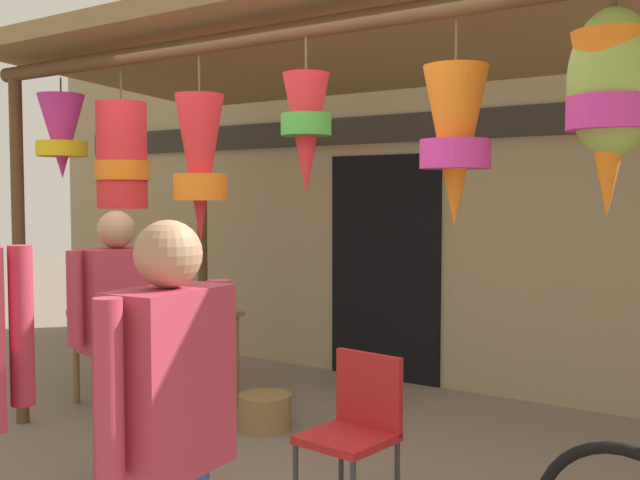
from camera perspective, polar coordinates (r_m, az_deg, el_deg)
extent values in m
cube|color=#9E8966|center=(6.42, 12.38, 4.69)|extent=(10.61, 0.25, 3.59)
cube|color=#2D2823|center=(6.31, 11.92, 8.63)|extent=(9.55, 0.04, 0.24)
cube|color=black|center=(6.72, 4.90, -2.10)|extent=(1.10, 0.03, 2.00)
cylinder|color=brown|center=(5.79, -21.82, -0.76)|extent=(0.09, 0.09, 2.50)
cylinder|color=brown|center=(6.99, -8.89, 0.13)|extent=(0.09, 0.09, 2.50)
cylinder|color=brown|center=(4.20, -4.90, 15.09)|extent=(4.60, 0.10, 0.10)
cylinder|color=brown|center=(5.77, 7.41, 13.38)|extent=(4.60, 0.10, 0.10)
cube|color=olive|center=(4.97, 2.25, 14.68)|extent=(4.90, 2.38, 0.27)
cylinder|color=brown|center=(5.55, -19.03, 10.95)|extent=(0.01, 0.01, 0.11)
cone|color=#D13399|center=(5.51, -18.96, 7.42)|extent=(0.32, 0.32, 0.57)
cylinder|color=yellow|center=(5.51, -18.95, 6.54)|extent=(0.34, 0.34, 0.10)
cylinder|color=brown|center=(4.98, -14.85, 11.30)|extent=(0.01, 0.01, 0.22)
cylinder|color=red|center=(4.93, -14.77, 6.20)|extent=(0.31, 0.31, 0.67)
cylinder|color=orange|center=(4.93, -14.75, 5.12)|extent=(0.34, 0.34, 0.12)
cylinder|color=brown|center=(4.47, -9.14, 12.25)|extent=(0.01, 0.01, 0.22)
cone|color=red|center=(4.42, -9.07, 5.35)|extent=(0.28, 0.28, 0.85)
cylinder|color=orange|center=(4.41, -9.06, 3.98)|extent=(0.31, 0.31, 0.15)
cylinder|color=brown|center=(3.94, -1.07, 13.81)|extent=(0.01, 0.01, 0.18)
cone|color=red|center=(3.88, -1.06, 7.99)|extent=(0.24, 0.24, 0.62)
cylinder|color=green|center=(3.89, -1.06, 8.71)|extent=(0.26, 0.26, 0.11)
cylinder|color=brown|center=(3.58, 10.27, 14.55)|extent=(0.01, 0.01, 0.21)
cone|color=orange|center=(3.52, 10.19, 6.93)|extent=(0.30, 0.30, 0.74)
cylinder|color=#D13399|center=(3.51, 10.18, 6.42)|extent=(0.32, 0.32, 0.13)
cylinder|color=brown|center=(3.34, 21.19, 15.76)|extent=(0.01, 0.01, 0.15)
cone|color=orange|center=(3.27, 21.02, 8.12)|extent=(0.31, 0.31, 0.74)
cylinder|color=#D13399|center=(3.28, 21.03, 8.94)|extent=(0.34, 0.34, 0.13)
cylinder|color=#4C3D23|center=(3.35, 21.38, 16.56)|extent=(0.02, 0.02, 0.05)
ellipsoid|color=#89A842|center=(3.29, 21.25, 11.02)|extent=(0.36, 0.30, 0.60)
cube|color=brown|center=(6.04, -12.38, -5.44)|extent=(1.18, 0.77, 0.04)
cylinder|color=brown|center=(6.30, -17.97, -8.59)|extent=(0.05, 0.05, 0.70)
cylinder|color=brown|center=(5.50, -11.08, -10.24)|extent=(0.05, 0.05, 0.70)
cylinder|color=brown|center=(6.72, -13.37, -7.77)|extent=(0.05, 0.05, 0.70)
cylinder|color=brown|center=(5.98, -6.39, -9.10)|extent=(0.05, 0.05, 0.70)
ellipsoid|color=red|center=(5.92, -12.41, -4.63)|extent=(0.56, 0.39, 0.16)
ellipsoid|color=orange|center=(5.83, -12.15, -4.67)|extent=(0.25, 0.20, 0.11)
cube|color=#AD1E1E|center=(3.86, 2.04, -14.78)|extent=(0.44, 0.44, 0.04)
cube|color=#AD1E1E|center=(3.94, 3.71, -11.37)|extent=(0.40, 0.08, 0.40)
cylinder|color=#333338|center=(4.17, 1.62, -16.57)|extent=(0.03, 0.03, 0.44)
cylinder|color=#333338|center=(3.97, 5.87, -17.65)|extent=(0.03, 0.03, 0.44)
cylinder|color=olive|center=(5.45, -4.19, -12.82)|extent=(0.37, 0.37, 0.25)
cylinder|color=#B23347|center=(4.58, -13.95, -12.65)|extent=(0.13, 0.13, 0.77)
cylinder|color=#B23347|center=(4.50, -15.97, -12.99)|extent=(0.13, 0.13, 0.77)
cube|color=#B23347|center=(4.40, -15.08, -4.36)|extent=(0.29, 0.43, 0.58)
cylinder|color=#B23347|center=(4.53, -12.27, -3.74)|extent=(0.08, 0.08, 0.52)
cylinder|color=#B23347|center=(4.28, -18.07, -4.24)|extent=(0.08, 0.08, 0.52)
sphere|color=tan|center=(4.36, -15.16, 0.78)|extent=(0.21, 0.21, 0.21)
cylinder|color=#B23347|center=(2.87, -21.65, -6.03)|extent=(0.08, 0.08, 0.57)
cube|color=#B23347|center=(2.44, -11.31, -10.39)|extent=(0.25, 0.42, 0.58)
cylinder|color=#B23347|center=(2.62, -7.60, -8.72)|extent=(0.08, 0.08, 0.52)
cylinder|color=#B23347|center=(2.25, -15.68, -10.85)|extent=(0.08, 0.08, 0.52)
sphere|color=tan|center=(2.38, -11.42, -1.05)|extent=(0.21, 0.21, 0.21)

